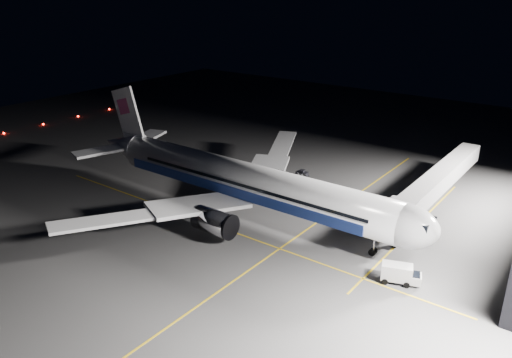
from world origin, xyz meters
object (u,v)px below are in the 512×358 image
object	(u,v)px
airliner	(242,181)
safety_cone_b	(317,190)
service_truck	(400,273)
safety_cone_a	(306,187)
baggage_tug	(302,174)
safety_cone_c	(240,184)
jet_bridge	(435,183)

from	to	relation	value
airliner	safety_cone_b	size ratio (longest dim) A/B	98.03
service_truck	safety_cone_a	bearing A→B (deg)	122.56
baggage_tug	safety_cone_a	xyz separation A→B (m)	(3.22, -3.83, -0.43)
baggage_tug	safety_cone_c	bearing A→B (deg)	-129.26
baggage_tug	service_truck	bearing A→B (deg)	-44.15
baggage_tug	safety_cone_c	distance (m)	11.63
safety_cone_a	jet_bridge	bearing A→B (deg)	11.34
service_truck	baggage_tug	xyz separation A→B (m)	(-27.22, 22.01, -0.54)
jet_bridge	safety_cone_b	bearing A→B (deg)	-167.27
service_truck	airliner	bearing A→B (deg)	150.86
baggage_tug	safety_cone_c	world-z (taller)	baggage_tug
jet_bridge	service_truck	xyz separation A→B (m)	(3.77, -22.24, -3.34)
airliner	safety_cone_a	size ratio (longest dim) A/B	116.32
safety_cone_a	service_truck	bearing A→B (deg)	-37.16
service_truck	safety_cone_b	distance (m)	28.34
service_truck	baggage_tug	size ratio (longest dim) A/B	2.18
service_truck	safety_cone_c	bearing A→B (deg)	139.55
airliner	baggage_tug	size ratio (longest dim) A/B	27.69
airliner	baggage_tug	xyz separation A→B (m)	(-0.37, 17.83, -4.46)
jet_bridge	safety_cone_c	bearing A→B (deg)	-161.79
baggage_tug	safety_cone_b	bearing A→B (deg)	-40.04
airliner	safety_cone_c	bearing A→B (deg)	129.99
safety_cone_b	baggage_tug	bearing A→B (deg)	145.15
service_truck	safety_cone_c	xyz separation A→B (m)	(-33.73, 12.39, -0.93)
service_truck	safety_cone_b	size ratio (longest dim) A/B	7.73
airliner	safety_cone_c	size ratio (longest dim) A/B	101.36
safety_cone_a	safety_cone_c	xyz separation A→B (m)	(-9.73, -5.80, 0.04)
baggage_tug	safety_cone_a	world-z (taller)	baggage_tug
safety_cone_b	safety_cone_c	world-z (taller)	safety_cone_b
airliner	jet_bridge	distance (m)	29.31
service_truck	safety_cone_a	xyz separation A→B (m)	(-24.00, 18.18, -0.97)
safety_cone_b	service_truck	bearing A→B (deg)	-39.93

